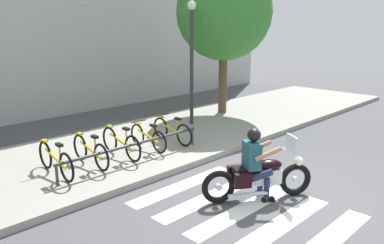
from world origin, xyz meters
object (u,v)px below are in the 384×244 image
(motorcycle, at_px, (259,177))
(street_lamp, at_px, (192,53))
(bicycle_4, at_px, (172,130))
(bicycle_2, at_px, (121,143))
(tree_near_rack, at_px, (224,13))
(bicycle_1, at_px, (90,151))
(bike_rack, at_px, (134,146))
(bicycle_0, at_px, (55,160))
(bicycle_3, at_px, (148,137))
(rider, at_px, (256,159))

(motorcycle, bearing_deg, street_lamp, 58.54)
(motorcycle, bearing_deg, bicycle_4, 74.33)
(bicycle_2, xyz_separation_m, tree_near_rack, (5.59, 1.47, 3.24))
(bicycle_1, distance_m, bicycle_4, 2.56)
(bike_rack, bearing_deg, bicycle_4, 18.01)
(street_lamp, height_order, tree_near_rack, tree_near_rack)
(bicycle_4, relative_size, bike_rack, 0.41)
(bicycle_1, bearing_deg, bicycle_4, 0.01)
(bicycle_1, relative_size, bike_rack, 0.41)
(bicycle_4, bearing_deg, bicycle_2, -179.98)
(bicycle_0, relative_size, bicycle_3, 1.11)
(bicycle_1, distance_m, street_lamp, 4.95)
(rider, height_order, street_lamp, street_lamp)
(rider, xyz_separation_m, bicycle_1, (-1.48, 3.59, -0.33))
(bicycle_1, bearing_deg, tree_near_rack, 12.87)
(motorcycle, xyz_separation_m, street_lamp, (2.88, 4.70, 2.01))
(bicycle_0, xyz_separation_m, bicycle_4, (3.41, 0.00, -0.01))
(bicycle_1, bearing_deg, bicycle_0, 179.99)
(bicycle_2, distance_m, bicycle_4, 1.71)
(motorcycle, relative_size, rider, 1.37)
(bicycle_0, height_order, bike_rack, bicycle_0)
(bicycle_1, relative_size, tree_near_rack, 0.30)
(bicycle_3, distance_m, bike_rack, 1.02)
(rider, relative_size, bicycle_2, 0.85)
(bicycle_2, distance_m, street_lamp, 4.21)
(motorcycle, height_order, bicycle_2, motorcycle)
(bicycle_2, relative_size, bicycle_4, 1.04)
(motorcycle, relative_size, street_lamp, 0.49)
(motorcycle, distance_m, bicycle_4, 3.77)
(bicycle_3, bearing_deg, rider, -93.65)
(bike_rack, distance_m, street_lamp, 4.36)
(motorcycle, distance_m, bicycle_3, 3.64)
(rider, xyz_separation_m, street_lamp, (2.94, 4.66, 1.64))
(bicycle_3, distance_m, street_lamp, 3.53)
(bicycle_1, relative_size, bicycle_2, 0.97)
(bicycle_4, distance_m, tree_near_rack, 5.28)
(bicycle_3, xyz_separation_m, street_lamp, (2.71, 1.07, 2.00))
(motorcycle, relative_size, bike_rack, 0.50)
(bicycle_0, bearing_deg, motorcycle, -56.62)
(bicycle_2, bearing_deg, bike_rack, -90.02)
(bicycle_3, bearing_deg, tree_near_rack, 17.25)
(bicycle_0, relative_size, bicycle_4, 1.05)
(street_lamp, bearing_deg, bicycle_4, -150.05)
(bicycle_2, height_order, street_lamp, street_lamp)
(bicycle_2, height_order, tree_near_rack, tree_near_rack)
(rider, distance_m, bicycle_3, 3.61)
(rider, bearing_deg, bicycle_0, 122.99)
(bicycle_1, relative_size, bicycle_3, 1.06)
(bicycle_0, bearing_deg, bicycle_2, -0.01)
(bicycle_4, relative_size, street_lamp, 0.40)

